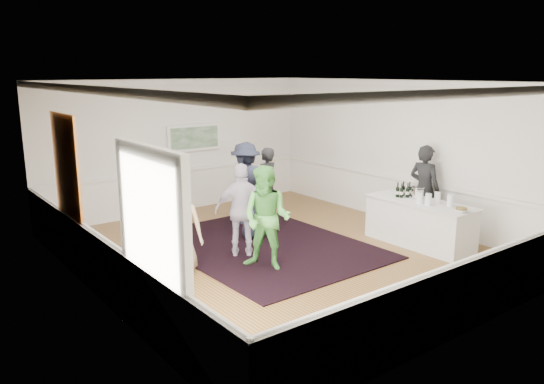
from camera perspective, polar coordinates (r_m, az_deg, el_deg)
floor at (r=10.20m, az=0.90°, el=-6.48°), size 8.00×8.00×0.00m
ceiling at (r=9.62m, az=0.96°, el=11.81°), size 7.00×8.00×0.02m
wall_left at (r=8.14m, az=-18.83°, el=-0.46°), size 0.02×8.00×3.20m
wall_right at (r=12.23m, az=13.97°, el=4.14°), size 0.02×8.00×3.20m
wall_back at (r=13.12m, az=-9.97°, el=4.91°), size 7.00×0.02×3.20m
wall_front at (r=7.16m, az=21.16°, el=-2.44°), size 7.00×0.02×3.20m
wainscoting at (r=10.04m, az=0.91°, el=-3.79°), size 7.00×8.00×1.00m
mirror at (r=9.34m, az=-21.21°, el=2.25°), size 0.05×1.25×1.85m
doorway at (r=6.49m, az=-12.80°, el=-5.08°), size 0.10×1.78×2.56m
landscape_painting at (r=13.23m, az=-8.35°, el=5.82°), size 1.44×0.06×0.66m
area_rug at (r=10.54m, az=-0.86°, el=-5.77°), size 3.43×4.47×0.02m
serving_table at (r=10.87m, az=15.58°, el=-3.24°), size 0.84×2.20×0.89m
bartender at (r=11.61m, az=16.05°, el=0.28°), size 0.53×0.73×1.89m
guest_tan at (r=9.02m, az=-10.10°, el=-3.64°), size 0.98×0.85×1.69m
guest_green at (r=9.12m, az=-0.57°, el=-2.84°), size 1.05×1.11×1.82m
guest_lilac at (r=9.79m, az=-3.18°, el=-1.98°), size 1.09×0.93×1.75m
guest_dark_a at (r=11.87m, az=-2.85°, el=0.93°), size 1.36×1.27×1.85m
guest_dark_b at (r=11.88m, az=-0.64°, el=0.67°), size 0.69×0.51×1.73m
guest_navy at (r=10.86m, az=-1.95°, el=-1.07°), size 0.84×0.65×1.52m
wine_bottles at (r=11.04m, az=13.90°, el=0.29°), size 0.35×0.26×0.31m
juice_pitchers at (r=10.54m, az=17.02°, el=-0.68°), size 0.40×0.60×0.24m
ice_bucket at (r=10.91m, az=15.38°, el=-0.16°), size 0.26×0.26×0.25m
nut_bowl at (r=10.20m, az=19.69°, el=-1.80°), size 0.28×0.28×0.08m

